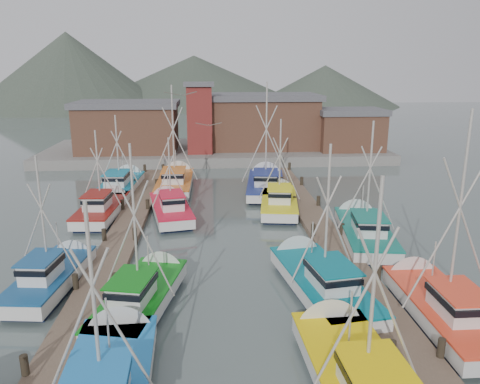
{
  "coord_description": "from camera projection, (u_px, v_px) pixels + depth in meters",
  "views": [
    {
      "loc": [
        -1.05,
        -24.62,
        11.52
      ],
      "look_at": [
        1.25,
        8.54,
        2.6
      ],
      "focal_mm": 35.0,
      "sensor_mm": 36.0,
      "label": 1
    }
  ],
  "objects": [
    {
      "name": "boat_1",
      "position": [
        357.0,
        378.0,
        16.81
      ],
      "size": [
        3.77,
        9.9,
        9.22
      ],
      "rotation": [
        0.0,
        0.0,
        0.04
      ],
      "color": "black",
      "rests_on": "ground"
    },
    {
      "name": "shed_center",
      "position": [
        261.0,
        120.0,
        61.61
      ],
      "size": [
        14.84,
        9.54,
        6.9
      ],
      "color": "brown",
      "rests_on": "quay"
    },
    {
      "name": "ground",
      "position": [
        229.0,
        275.0,
        26.77
      ],
      "size": [
        260.0,
        260.0,
        0.0
      ],
      "primitive_type": "plane",
      "color": "#4C5C5A",
      "rests_on": "ground"
    },
    {
      "name": "dock_right",
      "position": [
        331.0,
        243.0,
        31.08
      ],
      "size": [
        2.3,
        46.0,
        1.5
      ],
      "color": "brown",
      "rests_on": "ground"
    },
    {
      "name": "boat_4",
      "position": [
        144.0,
        294.0,
        23.02
      ],
      "size": [
        4.24,
        8.78,
        8.95
      ],
      "rotation": [
        0.0,
        0.0,
        -0.21
      ],
      "color": "black",
      "rests_on": "ground"
    },
    {
      "name": "distant_hills",
      "position": [
        169.0,
        105.0,
        144.04
      ],
      "size": [
        175.0,
        140.0,
        42.0
      ],
      "color": "#465143",
      "rests_on": "ground"
    },
    {
      "name": "boat_6",
      "position": [
        54.0,
        275.0,
        25.16
      ],
      "size": [
        3.24,
        8.06,
        7.89
      ],
      "rotation": [
        0.0,
        0.0,
        -0.11
      ],
      "color": "black",
      "rests_on": "ground"
    },
    {
      "name": "boat_12",
      "position": [
        176.0,
        181.0,
        45.65
      ],
      "size": [
        4.37,
        10.18,
        10.87
      ],
      "rotation": [
        0.0,
        0.0,
        -0.01
      ],
      "color": "black",
      "rests_on": "ground"
    },
    {
      "name": "boat_9",
      "position": [
        279.0,
        201.0,
        39.1
      ],
      "size": [
        3.99,
        9.31,
        8.33
      ],
      "rotation": [
        0.0,
        0.0,
        -0.14
      ],
      "color": "black",
      "rests_on": "ground"
    },
    {
      "name": "lookout_tower",
      "position": [
        200.0,
        117.0,
        57.0
      ],
      "size": [
        3.6,
        3.6,
        8.5
      ],
      "color": "maroon",
      "rests_on": "quay"
    },
    {
      "name": "boat_10",
      "position": [
        104.0,
        208.0,
        37.17
      ],
      "size": [
        3.21,
        8.78,
        7.64
      ],
      "rotation": [
        0.0,
        0.0,
        -0.06
      ],
      "color": "black",
      "rests_on": "ground"
    },
    {
      "name": "boat_14",
      "position": [
        122.0,
        185.0,
        44.42
      ],
      "size": [
        3.48,
        9.75,
        8.18
      ],
      "rotation": [
        0.0,
        0.0,
        -0.05
      ],
      "color": "black",
      "rests_on": "ground"
    },
    {
      "name": "gull_far",
      "position": [
        209.0,
        125.0,
        27.19
      ],
      "size": [
        1.55,
        0.62,
        0.24
      ],
      "rotation": [
        0.0,
        0.0,
        0.09
      ],
      "color": "gray",
      "rests_on": "ground"
    },
    {
      "name": "boat_13",
      "position": [
        266.0,
        184.0,
        44.81
      ],
      "size": [
        4.56,
        10.8,
        11.24
      ],
      "rotation": [
        0.0,
        0.0,
        -0.13
      ],
      "color": "black",
      "rests_on": "ground"
    },
    {
      "name": "shed_right",
      "position": [
        349.0,
        129.0,
        59.67
      ],
      "size": [
        8.48,
        6.36,
        5.2
      ],
      "color": "brown",
      "rests_on": "quay"
    },
    {
      "name": "boat_8",
      "position": [
        170.0,
        208.0,
        37.1
      ],
      "size": [
        4.13,
        8.82,
        7.08
      ],
      "rotation": [
        0.0,
        0.0,
        0.19
      ],
      "color": "black",
      "rests_on": "ground"
    },
    {
      "name": "gull_near",
      "position": [
        181.0,
        94.0,
        21.63
      ],
      "size": [
        1.52,
        0.66,
        0.24
      ],
      "rotation": [
        0.0,
        0.0,
        0.47
      ],
      "color": "gray",
      "rests_on": "ground"
    },
    {
      "name": "boat_11",
      "position": [
        363.0,
        230.0,
        32.09
      ],
      "size": [
        4.24,
        9.78,
        9.09
      ],
      "rotation": [
        0.0,
        0.0,
        -0.14
      ],
      "color": "black",
      "rests_on": "ground"
    },
    {
      "name": "dock_left",
      "position": [
        117.0,
        248.0,
        30.15
      ],
      "size": [
        2.3,
        46.0,
        1.5
      ],
      "color": "brown",
      "rests_on": "ground"
    },
    {
      "name": "shed_left",
      "position": [
        128.0,
        126.0,
        58.64
      ],
      "size": [
        12.72,
        8.48,
        6.2
      ],
      "color": "brown",
      "rests_on": "quay"
    },
    {
      "name": "quay",
      "position": [
        216.0,
        152.0,
        62.27
      ],
      "size": [
        44.0,
        16.0,
        1.2
      ],
      "primitive_type": "cube",
      "color": "gray",
      "rests_on": "ground"
    },
    {
      "name": "boat_5",
      "position": [
        318.0,
        280.0,
        24.6
      ],
      "size": [
        4.34,
        9.81,
        8.84
      ],
      "rotation": [
        0.0,
        0.0,
        0.16
      ],
      "color": "black",
      "rests_on": "ground"
    },
    {
      "name": "boat_7",
      "position": [
        439.0,
        306.0,
        21.9
      ],
      "size": [
        4.24,
        8.93,
        10.66
      ],
      "rotation": [
        0.0,
        0.0,
        -0.0
      ],
      "color": "black",
      "rests_on": "ground"
    }
  ]
}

